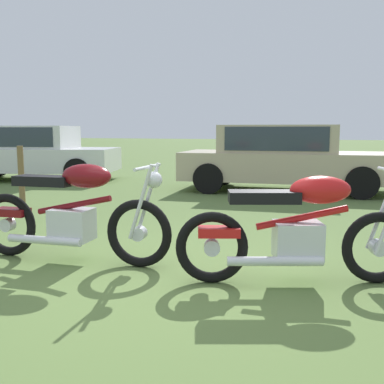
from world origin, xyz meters
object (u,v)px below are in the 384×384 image
Objects in this scene: motorcycle_red at (299,229)px; fence_post_wooden at (21,177)px; car_white at (31,150)px; motorcycle_maroon at (72,213)px; car_beige at (282,154)px.

fence_post_wooden is (-4.83, 2.26, 0.05)m from motorcycle_red.
motorcycle_red is 5.34m from fence_post_wooden.
car_white is (-7.59, 5.93, 0.32)m from motorcycle_red.
car_white is at bearing 126.99° from fence_post_wooden.
motorcycle_red is at bearing -25.08° from fence_post_wooden.
fence_post_wooden is (2.76, -3.67, -0.27)m from car_white.
motorcycle_maroon and motorcycle_red have the same top height.
car_white reaches higher than fence_post_wooden.
motorcycle_maroon is at bearing 163.19° from motorcycle_red.
fence_post_wooden is (-3.82, -3.70, -0.27)m from car_beige.
car_white is at bearing 127.83° from motorcycle_maroon.
car_beige is 4.27× the size of fence_post_wooden.
motorcycle_red is at bearing -52.72° from car_white.
fence_post_wooden is at bearing -140.46° from car_beige.
fence_post_wooden is at bearing 134.02° from motorcycle_maroon.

